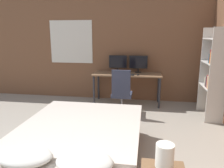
% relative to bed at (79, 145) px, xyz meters
% --- Properties ---
extents(wall_back, '(12.00, 0.08, 2.70)m').
position_rel_bed_xyz_m(wall_back, '(0.28, 3.05, 1.09)').
color(wall_back, brown).
rests_on(wall_back, ground_plane).
extents(bed, '(1.58, 2.08, 0.61)m').
position_rel_bed_xyz_m(bed, '(0.00, 0.00, 0.00)').
color(bed, brown).
rests_on(bed, ground_plane).
extents(bedside_lamp, '(0.16, 0.16, 0.28)m').
position_rel_bed_xyz_m(bedside_lamp, '(1.03, -0.74, 0.39)').
color(bedside_lamp, gray).
rests_on(bedside_lamp, nightstand).
extents(desk, '(1.65, 0.61, 0.76)m').
position_rel_bed_xyz_m(desk, '(0.39, 2.68, 0.40)').
color(desk, '#846042').
rests_on(desk, ground_plane).
extents(monitor_left, '(0.45, 0.16, 0.42)m').
position_rel_bed_xyz_m(monitor_left, '(0.13, 2.88, 0.73)').
color(monitor_left, black).
rests_on(monitor_left, desk).
extents(monitor_right, '(0.45, 0.16, 0.42)m').
position_rel_bed_xyz_m(monitor_right, '(0.64, 2.88, 0.73)').
color(monitor_right, black).
rests_on(monitor_right, desk).
extents(keyboard, '(0.35, 0.13, 0.02)m').
position_rel_bed_xyz_m(keyboard, '(0.39, 2.48, 0.50)').
color(keyboard, black).
rests_on(keyboard, desk).
extents(computer_mouse, '(0.07, 0.05, 0.04)m').
position_rel_bed_xyz_m(computer_mouse, '(0.65, 2.48, 0.51)').
color(computer_mouse, black).
rests_on(computer_mouse, desk).
extents(office_chair, '(0.52, 0.52, 0.98)m').
position_rel_bed_xyz_m(office_chair, '(0.34, 1.97, 0.11)').
color(office_chair, black).
rests_on(office_chair, ground_plane).
extents(bookshelf, '(0.34, 0.76, 1.83)m').
position_rel_bed_xyz_m(bookshelf, '(2.17, 2.00, 0.70)').
color(bookshelf, beige).
rests_on(bookshelf, ground_plane).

